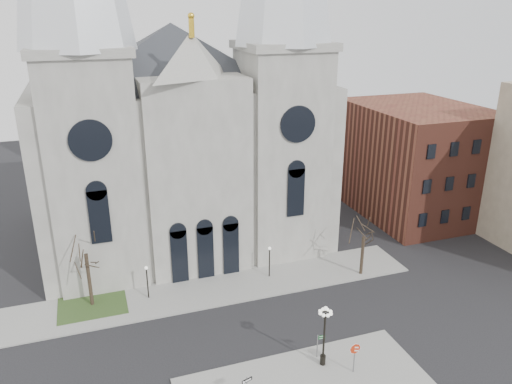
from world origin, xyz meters
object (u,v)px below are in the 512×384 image
object	(u,v)px
globe_lamp	(325,329)
one_way_sign	(247,384)
street_name_sign	(318,344)
stop_sign	(355,352)

from	to	relation	value
globe_lamp	one_way_sign	xyz separation A→B (m)	(-6.55, -1.59, -1.89)
globe_lamp	street_name_sign	bearing A→B (deg)	88.49
stop_sign	street_name_sign	distance (m)	3.02
one_way_sign	street_name_sign	size ratio (longest dim) A/B	0.94
stop_sign	street_name_sign	size ratio (longest dim) A/B	1.26
stop_sign	one_way_sign	size ratio (longest dim) A/B	1.34
stop_sign	globe_lamp	world-z (taller)	globe_lamp
stop_sign	street_name_sign	world-z (taller)	stop_sign
stop_sign	globe_lamp	distance (m)	2.71
one_way_sign	street_name_sign	xyz separation A→B (m)	(6.57, 2.47, -0.10)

